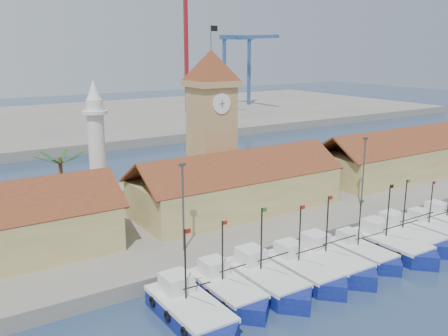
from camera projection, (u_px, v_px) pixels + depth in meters
ground at (356, 279)px, 47.51m from camera, size 400.00×400.00×0.00m
quay at (220, 206)px, 66.85m from camera, size 140.00×32.00×1.50m
terminal at (51, 124)px, 136.74m from camera, size 240.00×80.00×2.00m
boat_0 at (192, 313)px, 39.80m from camera, size 3.91×10.70×8.10m
boat_1 at (228, 292)px, 43.43m from camera, size 3.58×9.81×7.42m
boat_2 at (267, 281)px, 45.22m from camera, size 3.86×10.57×7.99m
boat_3 at (305, 272)px, 47.26m from camera, size 3.63×9.94×7.52m
boat_4 at (332, 263)px, 49.18m from camera, size 3.79×10.37×7.85m
boat_5 at (364, 254)px, 51.46m from camera, size 3.23×8.85×6.70m
boat_6 at (393, 246)px, 53.23m from camera, size 3.78×10.35×7.83m
boat_7 at (409, 237)px, 55.84m from camera, size 3.69×10.11×7.65m
boat_8 at (435, 231)px, 57.96m from camera, size 3.30×9.05×6.85m
hall_center at (237, 190)px, 62.83m from camera, size 27.04×10.13×7.61m
hall_right at (401, 159)px, 79.83m from camera, size 31.20×10.13×7.61m
clock_tower at (211, 121)px, 65.82m from camera, size 5.80×5.80×22.70m
minaret at (97, 148)px, 60.01m from camera, size 3.00×3.00×16.30m
palm_tree at (62, 185)px, 56.55m from camera, size 5.60×5.03×8.39m
lamp_posts at (281, 184)px, 56.00m from camera, size 80.70×0.25×9.03m
crane_red_right at (188, 24)px, 146.19m from camera, size 1.00×35.28×46.65m
gantry at (243, 51)px, 162.44m from camera, size 13.00×22.00×23.20m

